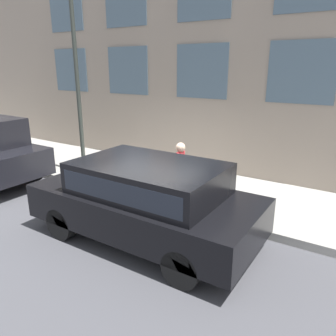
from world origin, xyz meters
The scene contains 7 objects.
ground_plane centered at (0.00, 0.00, 0.00)m, with size 80.00×80.00×0.00m, color #47474C.
sidewalk centered at (1.51, 0.00, 0.09)m, with size 3.02×60.00×0.18m.
building_facade centered at (3.16, 0.00, 3.94)m, with size 0.33×40.00×7.88m.
fire_hydrant centered at (0.41, -0.15, 0.59)m, with size 0.31×0.43×0.81m.
person centered at (0.52, -0.78, 1.03)m, with size 0.34×0.23×1.41m.
parked_truck_black_near centered at (-1.26, -1.08, 0.92)m, with size 2.04×4.47×1.59m.
street_lamp centered at (0.70, 2.75, 4.10)m, with size 0.36×0.36×6.43m.
Camera 1 is at (-5.95, -4.61, 3.31)m, focal length 35.00 mm.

